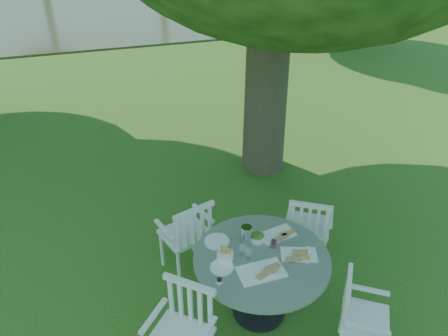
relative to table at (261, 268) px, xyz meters
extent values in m
plane|color=#1C430E|center=(0.12, 1.41, -0.63)|extent=(140.00, 140.00, 0.00)
cylinder|color=black|center=(0.00, 0.00, -0.61)|extent=(0.56, 0.56, 0.04)
cylinder|color=black|center=(0.00, 0.00, -0.23)|extent=(0.12, 0.12, 0.70)
cylinder|color=slate|center=(0.00, 0.00, 0.14)|extent=(1.35, 1.35, 0.04)
cylinder|color=silver|center=(1.14, 0.67, -0.39)|extent=(0.04, 0.04, 0.47)
cylinder|color=silver|center=(0.78, 0.89, -0.39)|extent=(0.04, 0.04, 0.47)
cylinder|color=silver|center=(0.94, 0.35, -0.39)|extent=(0.04, 0.04, 0.47)
cylinder|color=silver|center=(0.58, 0.57, -0.39)|extent=(0.04, 0.04, 0.47)
cube|color=silver|center=(0.86, 0.62, -0.14)|extent=(0.64, 0.63, 0.04)
cube|color=silver|center=(0.75, 0.44, 0.08)|extent=(0.43, 0.29, 0.48)
cylinder|color=silver|center=(-0.43, 1.15, -0.38)|extent=(0.04, 0.04, 0.49)
cylinder|color=silver|center=(-0.84, 1.01, -0.38)|extent=(0.04, 0.04, 0.49)
cylinder|color=silver|center=(-0.30, 0.77, -0.38)|extent=(0.04, 0.04, 0.49)
cylinder|color=silver|center=(-0.72, 0.63, -0.38)|extent=(0.04, 0.04, 0.49)
cube|color=silver|center=(-0.57, 0.89, -0.11)|extent=(0.62, 0.59, 0.04)
cube|color=silver|center=(-0.51, 0.68, 0.12)|extent=(0.49, 0.20, 0.50)
cylinder|color=silver|center=(-0.98, -0.18, -0.38)|extent=(0.04, 0.04, 0.49)
cube|color=silver|center=(-0.80, -0.31, 0.11)|extent=(0.40, 0.37, 0.50)
cylinder|color=silver|center=(0.99, -0.71, -0.40)|extent=(0.04, 0.04, 0.46)
cylinder|color=silver|center=(0.69, -0.50, -0.40)|extent=(0.04, 0.04, 0.46)
cube|color=silver|center=(0.72, -0.77, -0.15)|extent=(0.61, 0.62, 0.04)
cube|color=silver|center=(0.56, -0.66, 0.06)|extent=(0.30, 0.41, 0.47)
cube|color=white|center=(-0.09, -0.19, 0.16)|extent=(0.44, 0.27, 0.02)
cube|color=white|center=(0.36, -0.09, 0.16)|extent=(0.40, 0.31, 0.01)
cube|color=white|center=(0.28, 0.26, 0.16)|extent=(0.41, 0.27, 0.02)
cylinder|color=white|center=(-0.42, -0.02, 0.16)|extent=(0.23, 0.23, 0.01)
cylinder|color=white|center=(-0.36, 0.35, 0.16)|extent=(0.26, 0.26, 0.01)
cylinder|color=white|center=(-0.35, 0.09, 0.19)|extent=(0.17, 0.17, 0.06)
cylinder|color=white|center=(0.05, 0.25, 0.18)|extent=(0.17, 0.17, 0.06)
cylinder|color=silver|center=(-0.08, 0.22, 0.27)|extent=(0.11, 0.11, 0.22)
cylinder|color=white|center=(0.16, 0.10, 0.25)|extent=(0.07, 0.07, 0.19)
cylinder|color=white|center=(-0.17, 0.10, 0.21)|extent=(0.06, 0.06, 0.11)
cylinder|color=white|center=(-0.14, 0.03, 0.21)|extent=(0.06, 0.06, 0.11)
cylinder|color=white|center=(0.01, -0.24, 0.17)|extent=(0.07, 0.07, 0.03)
cylinder|color=white|center=(0.40, -0.19, 0.17)|extent=(0.06, 0.06, 0.03)
cylinder|color=white|center=(0.47, -0.07, 0.17)|extent=(0.07, 0.07, 0.03)
cylinder|color=white|center=(-0.50, -0.19, 0.17)|extent=(0.06, 0.06, 0.03)
camera|label=1|loc=(-1.33, -2.94, 3.14)|focal=35.00mm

